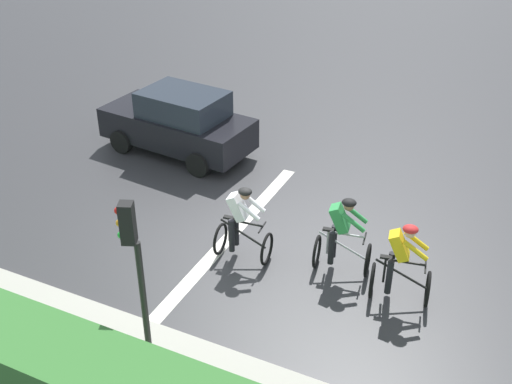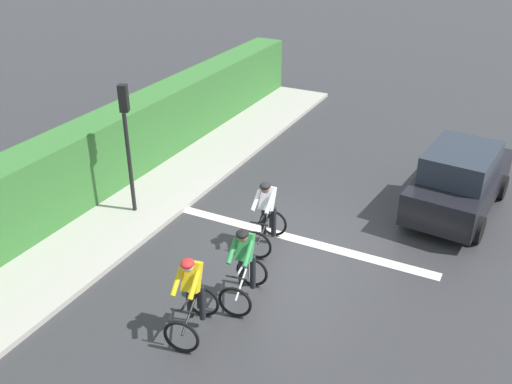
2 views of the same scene
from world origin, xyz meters
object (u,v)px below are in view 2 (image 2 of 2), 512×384
object	(u,v)px
cyclist_lead	(192,297)
cyclist_mid	(266,216)
car_black	(460,180)
cyclist_second	(244,266)
traffic_light_near_crossing	(127,131)

from	to	relation	value
cyclist_lead	cyclist_mid	xyz separation A→B (m)	(0.08, -3.22, 0.00)
cyclist_mid	car_black	size ratio (longest dim) A/B	0.39
cyclist_second	cyclist_lead	bearing A→B (deg)	72.75
cyclist_lead	cyclist_second	xyz separation A→B (m)	(-0.39, -1.26, 0.00)
cyclist_second	traffic_light_near_crossing	xyz separation A→B (m)	(4.09, -1.81, 1.43)
car_black	traffic_light_near_crossing	bearing A→B (deg)	27.87
cyclist_lead	traffic_light_near_crossing	xyz separation A→B (m)	(3.70, -3.08, 1.43)
cyclist_second	cyclist_mid	world-z (taller)	same
cyclist_mid	cyclist_second	bearing A→B (deg)	103.71
cyclist_lead	cyclist_mid	bearing A→B (deg)	-88.50
traffic_light_near_crossing	cyclist_lead	bearing A→B (deg)	140.25
cyclist_second	traffic_light_near_crossing	bearing A→B (deg)	-23.90
cyclist_lead	cyclist_second	size ratio (longest dim) A/B	1.00
traffic_light_near_crossing	car_black	bearing A→B (deg)	-152.13
cyclist_lead	car_black	world-z (taller)	car_black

